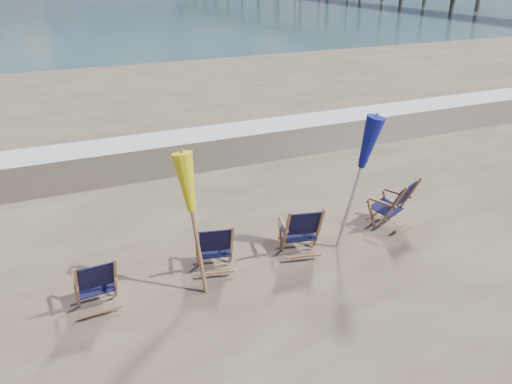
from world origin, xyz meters
TOP-DOWN VIEW (x-y plane):
  - surf_foam at (0.00, 8.30)m, footprint 200.00×1.40m
  - wet_sand_strip at (0.00, 6.80)m, footprint 200.00×2.60m
  - beach_chair_0 at (-2.60, 1.15)m, footprint 0.62×0.69m
  - beach_chair_1 at (-0.79, 1.34)m, footprint 0.73×0.78m
  - beach_chair_2 at (0.70, 1.21)m, footprint 0.77×0.83m
  - beach_chair_3 at (2.79, 1.57)m, footprint 0.88×0.92m
  - umbrella_yellow at (-1.41, 1.15)m, footprint 0.30×0.30m
  - umbrella_blue at (1.33, 1.22)m, footprint 0.30×0.30m

SIDE VIEW (x-z plane):
  - wet_sand_strip at x=0.00m, z-range 0.00..0.00m
  - surf_foam at x=0.00m, z-range 0.00..0.01m
  - beach_chair_0 at x=-2.60m, z-range 0.00..0.92m
  - beach_chair_1 at x=-0.79m, z-range 0.00..0.93m
  - beach_chair_2 at x=0.70m, z-range 0.00..0.98m
  - beach_chair_3 at x=2.79m, z-range 0.00..1.00m
  - umbrella_yellow at x=-1.41m, z-range 0.55..2.68m
  - umbrella_blue at x=1.33m, z-range 0.65..3.02m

